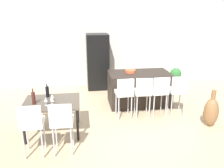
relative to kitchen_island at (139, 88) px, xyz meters
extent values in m
plane|color=tan|center=(-0.48, -0.84, -0.46)|extent=(10.00, 10.00, 0.00)
cube|color=beige|center=(-0.48, 1.99, 0.99)|extent=(10.00, 0.12, 2.90)
cube|color=black|center=(0.00, 0.00, 0.00)|extent=(1.70, 0.95, 0.92)
cube|color=white|center=(-0.59, -0.79, 0.19)|extent=(0.42, 0.42, 0.08)
cube|color=white|center=(-0.59, -0.96, 0.41)|extent=(0.40, 0.08, 0.36)
cylinder|color=#B2B2B7|center=(-0.76, -0.64, -0.16)|extent=(0.03, 0.03, 0.61)
cylinder|color=#B2B2B7|center=(-0.44, -0.62, -0.16)|extent=(0.03, 0.03, 0.61)
cylinder|color=#B2B2B7|center=(-0.75, -0.96, -0.16)|extent=(0.03, 0.03, 0.61)
cylinder|color=#B2B2B7|center=(-0.43, -0.94, -0.16)|extent=(0.03, 0.03, 0.61)
cube|color=white|center=(-0.12, -0.79, 0.19)|extent=(0.42, 0.42, 0.08)
cube|color=white|center=(-0.13, -0.96, 0.41)|extent=(0.40, 0.08, 0.36)
cylinder|color=#B2B2B7|center=(-0.27, -0.62, -0.16)|extent=(0.03, 0.03, 0.61)
cylinder|color=#B2B2B7|center=(0.05, -0.64, -0.16)|extent=(0.03, 0.03, 0.61)
cylinder|color=#B2B2B7|center=(-0.29, -0.94, -0.16)|extent=(0.03, 0.03, 0.61)
cylinder|color=#B2B2B7|center=(0.03, -0.96, -0.16)|extent=(0.03, 0.03, 0.61)
cube|color=white|center=(0.29, -0.79, 0.19)|extent=(0.41, 0.41, 0.08)
cube|color=white|center=(0.30, -0.96, 0.41)|extent=(0.40, 0.07, 0.36)
cylinder|color=#B2B2B7|center=(0.13, -0.64, -0.16)|extent=(0.03, 0.03, 0.61)
cylinder|color=#B2B2B7|center=(0.45, -0.63, -0.16)|extent=(0.03, 0.03, 0.61)
cylinder|color=#B2B2B7|center=(0.14, -0.96, -0.16)|extent=(0.03, 0.03, 0.61)
cylinder|color=#B2B2B7|center=(0.46, -0.95, -0.16)|extent=(0.03, 0.03, 0.61)
cube|color=white|center=(0.78, -0.79, 0.19)|extent=(0.43, 0.43, 0.08)
cube|color=white|center=(0.77, -0.96, 0.41)|extent=(0.40, 0.09, 0.36)
cylinder|color=#B2B2B7|center=(0.63, -0.62, -0.16)|extent=(0.03, 0.03, 0.61)
cylinder|color=#B2B2B7|center=(0.95, -0.64, -0.16)|extent=(0.03, 0.03, 0.61)
cylinder|color=#B2B2B7|center=(0.61, -0.94, -0.16)|extent=(0.03, 0.03, 0.61)
cylinder|color=#B2B2B7|center=(0.93, -0.96, -0.16)|extent=(0.03, 0.03, 0.61)
cube|color=#4C4238|center=(-2.27, -1.33, 0.26)|extent=(1.18, 0.94, 0.04)
cylinder|color=black|center=(-2.80, -0.92, -0.11)|extent=(0.05, 0.05, 0.70)
cylinder|color=black|center=(-1.74, -0.92, -0.11)|extent=(0.05, 0.05, 0.70)
cylinder|color=black|center=(-2.80, -1.74, -0.11)|extent=(0.05, 0.05, 0.70)
cylinder|color=black|center=(-1.74, -1.74, -0.11)|extent=(0.05, 0.05, 0.70)
cube|color=white|center=(-2.53, -2.10, 0.19)|extent=(0.41, 0.41, 0.08)
cube|color=white|center=(-2.53, -2.27, 0.41)|extent=(0.40, 0.07, 0.36)
cylinder|color=#B2B2B7|center=(-2.70, -1.94, -0.16)|extent=(0.03, 0.03, 0.61)
cylinder|color=#B2B2B7|center=(-2.38, -1.94, -0.16)|extent=(0.03, 0.03, 0.61)
cylinder|color=#B2B2B7|center=(-2.69, -2.26, -0.16)|extent=(0.03, 0.03, 0.61)
cylinder|color=#B2B2B7|center=(-2.37, -2.26, -0.16)|extent=(0.03, 0.03, 0.61)
cube|color=white|center=(-2.00, -2.10, 0.19)|extent=(0.42, 0.42, 0.08)
cube|color=white|center=(-2.01, -2.27, 0.41)|extent=(0.40, 0.08, 0.36)
cylinder|color=#B2B2B7|center=(-2.15, -1.93, -0.16)|extent=(0.03, 0.03, 0.61)
cylinder|color=#B2B2B7|center=(-1.83, -1.94, -0.16)|extent=(0.03, 0.03, 0.61)
cylinder|color=#B2B2B7|center=(-2.17, -2.25, -0.16)|extent=(0.03, 0.03, 0.61)
cylinder|color=#B2B2B7|center=(-1.85, -2.26, -0.16)|extent=(0.03, 0.03, 0.61)
cylinder|color=#471E19|center=(-2.61, -1.42, 0.41)|extent=(0.08, 0.08, 0.26)
cylinder|color=#471E19|center=(-2.61, -1.42, 0.58)|extent=(0.03, 0.03, 0.08)
cylinder|color=black|center=(-2.38, -1.04, 0.40)|extent=(0.08, 0.08, 0.24)
cylinder|color=black|center=(-2.38, -1.04, 0.55)|extent=(0.03, 0.03, 0.07)
cylinder|color=silver|center=(-2.24, -1.49, 0.28)|extent=(0.06, 0.06, 0.00)
cylinder|color=silver|center=(-2.24, -1.49, 0.32)|extent=(0.01, 0.01, 0.08)
cone|color=silver|center=(-2.24, -1.49, 0.41)|extent=(0.07, 0.07, 0.09)
cylinder|color=silver|center=(-2.25, -1.34, 0.28)|extent=(0.06, 0.06, 0.00)
cylinder|color=silver|center=(-2.25, -1.34, 0.32)|extent=(0.01, 0.01, 0.08)
cone|color=silver|center=(-2.25, -1.34, 0.41)|extent=(0.07, 0.07, 0.09)
cylinder|color=silver|center=(-2.36, -1.53, 0.28)|extent=(0.06, 0.06, 0.00)
cylinder|color=silver|center=(-2.36, -1.53, 0.32)|extent=(0.01, 0.01, 0.08)
cone|color=silver|center=(-2.36, -1.53, 0.41)|extent=(0.07, 0.07, 0.09)
cube|color=black|center=(-1.05, 1.55, 0.46)|extent=(0.72, 0.68, 1.84)
cylinder|color=#C6512D|center=(-0.24, 0.08, 0.50)|extent=(0.29, 0.29, 0.07)
ellipsoid|color=brown|center=(1.32, -1.53, -0.12)|extent=(0.33, 0.33, 0.69)
cylinder|color=brown|center=(1.32, -1.53, 0.32)|extent=(0.10, 0.10, 0.22)
cylinder|color=beige|center=(1.75, 1.54, -0.35)|extent=(0.24, 0.24, 0.22)
sphere|color=#2D6B33|center=(1.75, 1.54, -0.06)|extent=(0.40, 0.40, 0.40)
camera|label=1|loc=(-1.62, -5.99, 2.17)|focal=36.73mm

